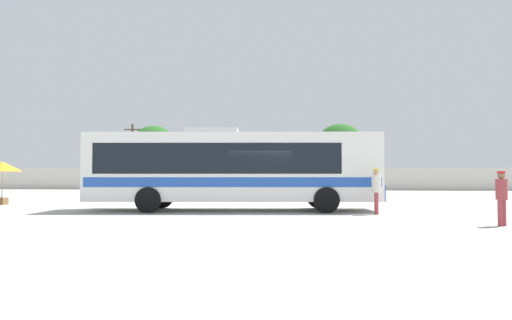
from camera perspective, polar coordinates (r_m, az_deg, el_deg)
ground_plane at (r=28.51m, az=2.33°, el=-5.05°), size 300.00×300.00×0.00m
perimeter_wall at (r=44.10m, az=3.35°, el=-2.50°), size 80.00×0.30×2.23m
coach_bus_white_blue at (r=18.75m, az=-3.37°, el=-0.90°), size 12.50×3.57×3.52m
attendant_by_bus_door at (r=17.48m, az=15.54°, el=-3.61°), size 0.41×0.41×1.78m
passenger_waiting_on_apron at (r=14.96m, az=29.60°, el=-4.00°), size 0.45×0.45×1.65m
vendor_umbrella_near_gate_orange at (r=25.81m, az=-30.40°, el=-0.90°), size 1.85×1.85×2.22m
parked_car_leftmost_dark_blue at (r=41.20m, az=-8.07°, el=-3.02°), size 4.50×2.21×1.42m
parked_car_second_white at (r=39.81m, az=0.31°, el=-3.07°), size 4.66×2.28×1.44m
utility_pole_near at (r=49.67m, az=-15.99°, el=0.67°), size 1.80×0.29×7.15m
roadside_tree_left at (r=50.03m, az=-13.29°, el=2.01°), size 4.90×4.90×7.05m
roadside_tree_midleft at (r=50.83m, az=-4.04°, el=1.63°), size 4.99×4.99×6.85m
roadside_tree_midright at (r=48.52m, az=11.01°, el=2.15°), size 5.07×5.07×7.15m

